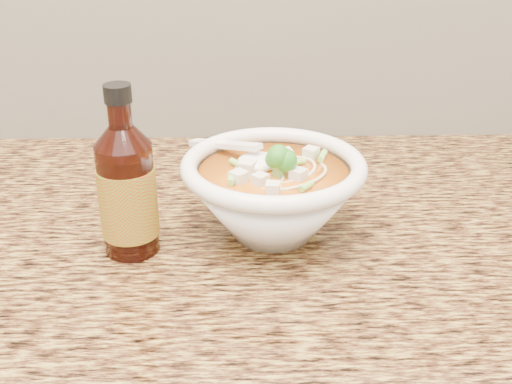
{
  "coord_description": "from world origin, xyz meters",
  "views": [
    {
      "loc": [
        0.1,
        1.01,
        1.28
      ],
      "look_at": [
        0.12,
        1.67,
        0.95
      ],
      "focal_mm": 45.0,
      "sensor_mm": 36.0,
      "label": 1
    }
  ],
  "objects": [
    {
      "name": "counter_slab",
      "position": [
        0.0,
        1.68,
        0.88
      ],
      "size": [
        4.0,
        0.68,
        0.04
      ],
      "primitive_type": "cube",
      "color": "#A0873A",
      "rests_on": "cabinet"
    },
    {
      "name": "soup_bowl",
      "position": [
        0.14,
        1.67,
        0.95
      ],
      "size": [
        0.21,
        0.21,
        0.12
      ],
      "rotation": [
        0.0,
        0.0,
        -0.02
      ],
      "color": "white",
      "rests_on": "counter_slab"
    },
    {
      "name": "hot_sauce_bottle",
      "position": [
        -0.02,
        1.64,
        0.97
      ],
      "size": [
        0.06,
        0.06,
        0.19
      ],
      "rotation": [
        0.0,
        0.0,
        -0.0
      ],
      "color": "#330D07",
      "rests_on": "counter_slab"
    }
  ]
}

